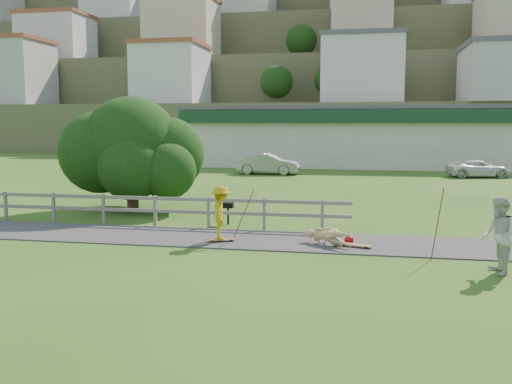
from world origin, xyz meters
TOP-DOWN VIEW (x-y plane):
  - ground at (0.00, 0.00)m, footprint 260.00×260.00m
  - path at (0.00, 1.50)m, footprint 34.00×3.00m
  - fence at (-4.62, 3.30)m, footprint 15.05×0.10m
  - strip_mall at (4.00, 34.94)m, footprint 32.50×10.75m
  - hillside at (0.00, 91.31)m, footprint 220.00×67.00m
  - skater_rider at (-0.92, 0.93)m, footprint 0.86×1.19m
  - skater_fallen at (2.37, 1.03)m, footprint 1.24×1.57m
  - spectator_a at (6.65, -1.34)m, footprint 0.81×1.00m
  - car_silver at (-3.64, 24.75)m, footprint 4.61×1.77m
  - car_white at (10.92, 25.22)m, footprint 4.53×2.82m
  - tree at (-6.32, 6.71)m, footprint 6.59×6.59m
  - bbq at (-1.50, 4.09)m, footprint 0.38×0.30m
  - longboard_rider at (-0.92, 0.93)m, footprint 0.88×0.52m
  - longboard_fallen at (3.17, 0.93)m, footprint 1.03×0.52m
  - helmet at (2.97, 1.38)m, footprint 0.29×0.29m
  - pole_rider at (-0.32, 1.33)m, footprint 0.03×0.03m
  - pole_spec_left at (5.35, -0.15)m, footprint 0.03×0.03m

SIDE VIEW (x-z plane):
  - ground at x=0.00m, z-range 0.00..0.00m
  - path at x=0.00m, z-range 0.00..0.04m
  - longboard_rider at x=-0.92m, z-range 0.00..0.10m
  - longboard_fallen at x=3.17m, z-range 0.00..0.11m
  - helmet at x=2.97m, z-range 0.00..0.29m
  - skater_fallen at x=2.37m, z-range 0.00..0.60m
  - bbq at x=-1.50m, z-range 0.00..0.80m
  - car_white at x=10.92m, z-range 0.00..1.17m
  - fence at x=-4.62m, z-range 0.17..1.27m
  - car_silver at x=-3.64m, z-range 0.00..1.50m
  - skater_rider at x=-0.92m, z-range 0.00..1.67m
  - pole_rider at x=-0.32m, z-range 0.00..1.74m
  - spectator_a at x=6.65m, z-range 0.00..1.92m
  - pole_spec_left at x=5.35m, z-range 0.00..1.99m
  - tree at x=-6.32m, z-range 0.00..3.84m
  - strip_mall at x=4.00m, z-range 0.03..5.13m
  - hillside at x=0.00m, z-range -9.34..38.16m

